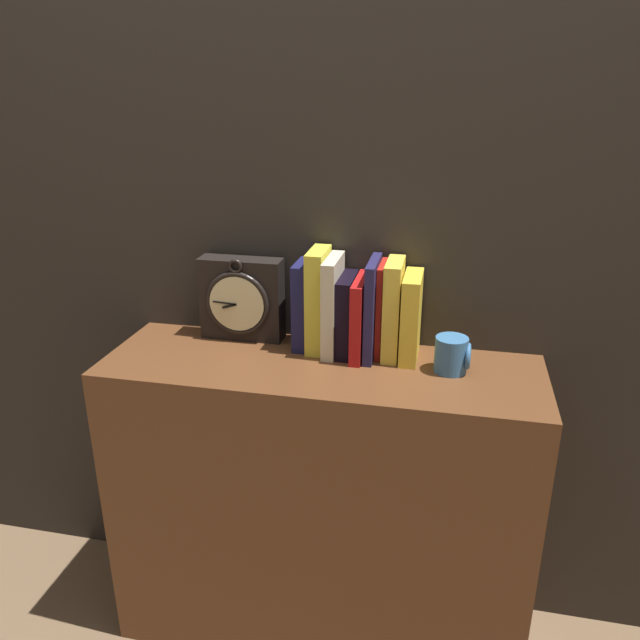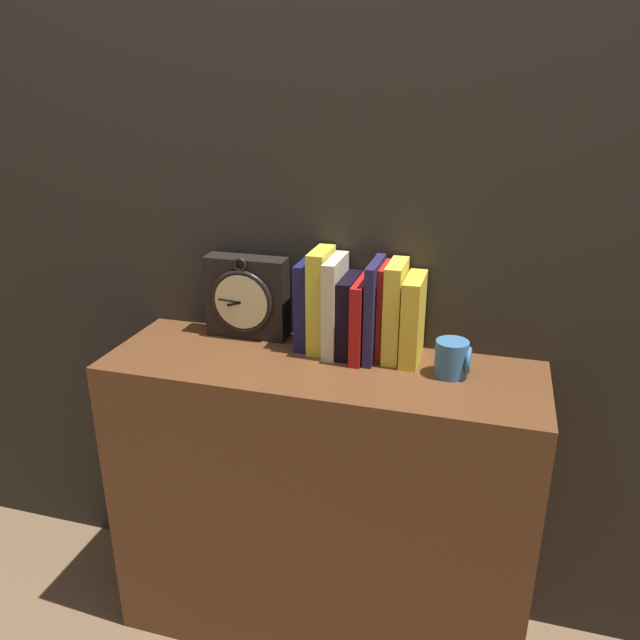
% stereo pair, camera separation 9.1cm
% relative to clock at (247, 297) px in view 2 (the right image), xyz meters
% --- Properties ---
extents(ground_plane, '(12.00, 12.00, 0.00)m').
position_rel_clock_xyz_m(ground_plane, '(0.23, -0.12, -0.91)').
color(ground_plane, brown).
extents(wall_back, '(6.00, 0.05, 2.60)m').
position_rel_clock_xyz_m(wall_back, '(0.23, 0.07, 0.39)').
color(wall_back, '#2D2823').
rests_on(wall_back, ground_plane).
extents(bookshelf, '(1.05, 0.34, 0.80)m').
position_rel_clock_xyz_m(bookshelf, '(0.23, -0.12, -0.51)').
color(bookshelf, brown).
rests_on(bookshelf, ground_plane).
extents(clock, '(0.21, 0.08, 0.22)m').
position_rel_clock_xyz_m(clock, '(0.00, 0.00, 0.00)').
color(clock, black).
rests_on(clock, bookshelf).
extents(book_slot0_navy, '(0.04, 0.11, 0.22)m').
position_rel_clock_xyz_m(book_slot0_navy, '(0.17, -0.02, 0.00)').
color(book_slot0_navy, '#1A1B48').
rests_on(book_slot0_navy, bookshelf).
extents(book_slot1_yellow, '(0.04, 0.12, 0.25)m').
position_rel_clock_xyz_m(book_slot1_yellow, '(0.21, -0.02, 0.02)').
color(book_slot1_yellow, yellow).
rests_on(book_slot1_yellow, bookshelf).
extents(book_slot2_cream, '(0.03, 0.14, 0.24)m').
position_rel_clock_xyz_m(book_slot2_cream, '(0.25, -0.03, 0.01)').
color(book_slot2_cream, beige).
rests_on(book_slot2_cream, bookshelf).
extents(book_slot3_black, '(0.04, 0.14, 0.19)m').
position_rel_clock_xyz_m(book_slot3_black, '(0.28, -0.03, -0.01)').
color(book_slot3_black, black).
rests_on(book_slot3_black, bookshelf).
extents(book_slot4_red, '(0.03, 0.16, 0.20)m').
position_rel_clock_xyz_m(book_slot4_red, '(0.31, -0.04, -0.01)').
color(book_slot4_red, '#B21616').
rests_on(book_slot4_red, bookshelf).
extents(book_slot5_navy, '(0.02, 0.15, 0.24)m').
position_rel_clock_xyz_m(book_slot5_navy, '(0.34, -0.04, 0.01)').
color(book_slot5_navy, '#221F49').
rests_on(book_slot5_navy, bookshelf).
extents(book_slot6_red, '(0.01, 0.12, 0.23)m').
position_rel_clock_xyz_m(book_slot6_red, '(0.36, -0.02, 0.01)').
color(book_slot6_red, '#B11F15').
rests_on(book_slot6_red, bookshelf).
extents(book_slot7_yellow, '(0.04, 0.13, 0.24)m').
position_rel_clock_xyz_m(book_slot7_yellow, '(0.39, -0.03, 0.01)').
color(book_slot7_yellow, yellow).
rests_on(book_slot7_yellow, bookshelf).
extents(book_slot8_yellow, '(0.04, 0.14, 0.21)m').
position_rel_clock_xyz_m(book_slot8_yellow, '(0.44, -0.03, -0.00)').
color(book_slot8_yellow, yellow).
rests_on(book_slot8_yellow, bookshelf).
extents(mug, '(0.08, 0.08, 0.08)m').
position_rel_clock_xyz_m(mug, '(0.54, -0.09, -0.06)').
color(mug, teal).
rests_on(mug, bookshelf).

